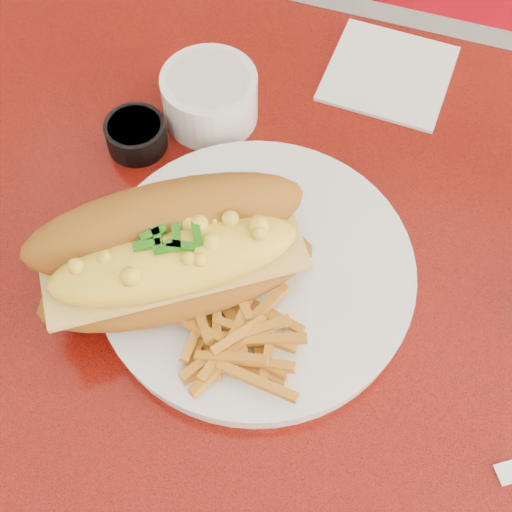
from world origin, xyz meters
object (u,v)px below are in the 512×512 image
(diner_table, at_px, (284,375))
(sauce_cup_left, at_px, (136,134))
(booth_bench_far, at_px, (398,72))
(mac_hoagie, at_px, (172,253))
(gravy_ramekin, at_px, (210,96))
(fork, at_px, (319,284))
(dinner_plate, at_px, (256,272))

(diner_table, relative_size, sauce_cup_left, 17.45)
(diner_table, bearing_deg, booth_bench_far, 90.00)
(mac_hoagie, xyz_separation_m, gravy_ramekin, (-0.04, 0.20, -0.04))
(booth_bench_far, xyz_separation_m, fork, (0.02, -0.79, 0.50))
(diner_table, xyz_separation_m, mac_hoagie, (-0.10, -0.01, 0.23))
(diner_table, relative_size, booth_bench_far, 1.03)
(booth_bench_far, height_order, mac_hoagie, booth_bench_far)
(dinner_plate, bearing_deg, fork, 1.99)
(diner_table, xyz_separation_m, booth_bench_far, (0.00, 0.81, -0.32))
(booth_bench_far, height_order, gravy_ramekin, booth_bench_far)
(diner_table, distance_m, sauce_cup_left, 0.30)
(booth_bench_far, xyz_separation_m, dinner_plate, (-0.04, -0.79, 0.49))
(diner_table, distance_m, dinner_plate, 0.18)
(sauce_cup_left, bearing_deg, diner_table, -32.78)
(gravy_ramekin, bearing_deg, diner_table, -52.75)
(booth_bench_far, bearing_deg, dinner_plate, -92.84)
(diner_table, height_order, sauce_cup_left, sauce_cup_left)
(mac_hoagie, bearing_deg, fork, -17.76)
(booth_bench_far, bearing_deg, gravy_ramekin, -103.25)
(diner_table, height_order, gravy_ramekin, gravy_ramekin)
(diner_table, relative_size, mac_hoagie, 4.69)
(booth_bench_far, xyz_separation_m, sauce_cup_left, (-0.20, -0.68, 0.50))
(diner_table, distance_m, mac_hoagie, 0.25)
(booth_bench_far, xyz_separation_m, gravy_ramekin, (-0.15, -0.62, 0.51))
(gravy_ramekin, xyz_separation_m, sauce_cup_left, (-0.06, -0.06, -0.01))
(fork, bearing_deg, dinner_plate, 58.19)
(booth_bench_far, xyz_separation_m, mac_hoagie, (-0.10, -0.82, 0.55))
(sauce_cup_left, bearing_deg, dinner_plate, -33.65)
(dinner_plate, distance_m, fork, 0.06)
(fork, bearing_deg, booth_bench_far, -32.42)
(dinner_plate, relative_size, fork, 2.07)
(gravy_ramekin, bearing_deg, fork, -45.55)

